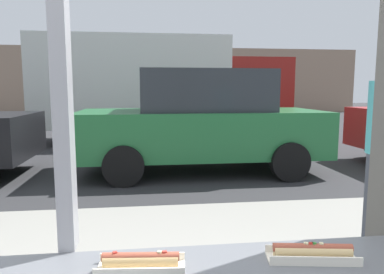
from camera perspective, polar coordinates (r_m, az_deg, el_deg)
ground_plane at (r=9.20m, az=-8.65°, el=-1.88°), size 60.00×60.00×0.00m
sidewalk_strip at (r=3.03m, az=-11.90°, el=-20.31°), size 16.00×2.80×0.14m
building_facade_far at (r=23.46m, az=-7.85°, el=8.75°), size 28.00×1.20×4.09m
hotdog_tray_near at (r=1.09m, az=-8.05°, el=-18.88°), size 0.26×0.12×0.05m
hotdog_tray_far at (r=1.19m, az=18.40°, el=-16.85°), size 0.28×0.12×0.05m
parked_car_green at (r=6.52m, az=1.50°, el=2.47°), size 4.28×2.02×1.81m
box_truck at (r=10.51m, az=-5.25°, el=8.02°), size 6.98×2.44×2.89m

